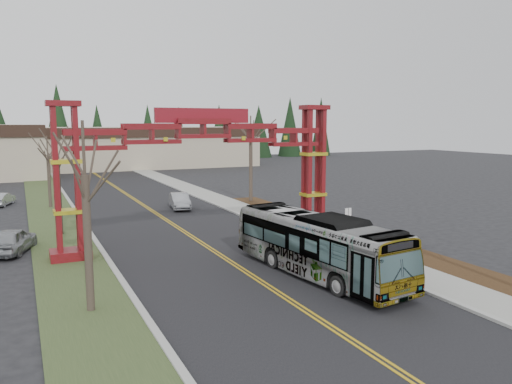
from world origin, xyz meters
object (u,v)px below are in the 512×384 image
gateway_arch (203,151)px  barrel_south (349,229)px  bare_tree_median_mid (57,157)px  street_sign (348,217)px  retail_building_east (142,146)px  silver_sedan (180,201)px  parked_car_far_a (2,199)px  transit_bus (317,245)px  bare_tree_median_far (48,157)px  bare_tree_median_near (85,176)px  bare_tree_right_far (251,140)px  barrel_north (287,213)px  barrel_mid (298,219)px  parked_car_near_a (12,240)px

gateway_arch → barrel_south: size_ratio=16.90×
bare_tree_median_mid → street_sign: bearing=-30.5°
retail_building_east → street_sign: bearing=-91.0°
bare_tree_median_mid → silver_sedan: bearing=32.9°
retail_building_east → parked_car_far_a: retail_building_east is taller
transit_bus → bare_tree_median_far: (-11.04, 27.97, 3.05)m
transit_bus → bare_tree_median_near: (-11.04, -0.25, 4.03)m
retail_building_east → silver_sedan: (-7.43, -48.02, -2.80)m
barrel_south → bare_tree_median_near: bearing=-159.2°
silver_sedan → bare_tree_median_near: bearing=-106.2°
parked_car_far_a → bare_tree_right_far: size_ratio=0.44×
transit_bus → parked_car_far_a: transit_bus is taller
transit_bus → barrel_north: transit_bus is taller
gateway_arch → transit_bus: bearing=-70.1°
transit_bus → silver_sedan: transit_bus is taller
street_sign → barrel_mid: bearing=93.7°
bare_tree_median_near → barrel_north: (16.80, 13.78, -5.08)m
gateway_arch → bare_tree_median_near: size_ratio=2.33×
retail_building_east → barrel_north: bearing=-91.2°
silver_sedan → parked_car_near_a: 17.33m
barrel_north → silver_sedan: bearing=125.4°
bare_tree_median_far → silver_sedan: bearing=-28.1°
bare_tree_median_mid → barrel_north: bearing=-6.6°
retail_building_east → bare_tree_median_near: (-18.00, -70.59, 2.09)m
silver_sedan → street_sign: street_sign is taller
barrel_south → bare_tree_median_mid: bearing=153.3°
retail_building_east → barrel_north: retail_building_east is taller
bare_tree_median_near → bare_tree_right_far: 29.47m
bare_tree_median_mid → barrel_south: bearing=-26.7°
barrel_north → parked_car_far_a: bearing=139.8°
transit_bus → barrel_south: size_ratio=10.54×
bare_tree_median_far → street_sign: bare_tree_median_far is taller
silver_sedan → parked_car_near_a: parked_car_near_a is taller
parked_car_near_a → barrel_north: size_ratio=4.29×
silver_sedan → bare_tree_right_far: size_ratio=0.51×
transit_bus → parked_car_near_a: (-14.04, 11.53, -0.81)m
gateway_arch → street_sign: bearing=-17.9°
barrel_mid → silver_sedan: bearing=118.4°
bare_tree_median_near → bare_tree_median_far: (0.00, 28.22, -0.98)m
gateway_arch → bare_tree_right_far: (10.00, 14.69, 0.08)m
retail_building_east → transit_bus: retail_building_east is taller
bare_tree_median_mid → barrel_mid: 17.78m
bare_tree_median_mid → barrel_mid: bare_tree_median_mid is taller
transit_bus → barrel_mid: transit_bus is taller
bare_tree_median_near → barrel_south: (17.79, 6.77, -5.07)m
bare_tree_median_far → barrel_mid: (16.54, -16.68, -4.16)m
bare_tree_right_far → barrel_north: bearing=-97.1°
silver_sedan → parked_car_far_a: (-14.62, 8.84, -0.10)m
parked_car_far_a → barrel_south: parked_car_far_a is taller
parked_car_far_a → barrel_south: (21.85, -24.64, -0.08)m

